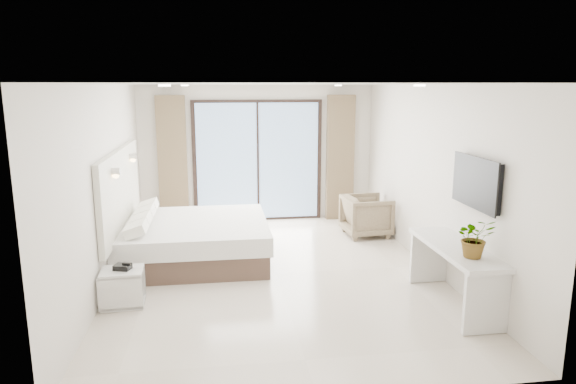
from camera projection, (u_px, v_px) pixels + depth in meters
The scene contains 8 objects.
ground at pixel (276, 273), 7.45m from camera, with size 6.20×6.20×0.00m, color beige.
room_shell at pixel (257, 158), 7.88m from camera, with size 4.62×6.22×2.72m.
bed at pixel (194, 240), 7.97m from camera, with size 2.22×2.11×0.76m.
nightstand at pixel (123, 288), 6.33m from camera, with size 0.52×0.44×0.46m.
phone at pixel (123, 267), 6.29m from camera, with size 0.19×0.15×0.06m, color black.
console_desk at pixel (455, 261), 6.27m from camera, with size 0.54×1.71×0.77m.
plant at pixel (475, 242), 5.78m from camera, with size 0.41×0.46×0.36m, color #33662D.
armchair at pixel (367, 214), 9.28m from camera, with size 0.78×0.73×0.81m, color #807053.
Camera 1 is at (-0.83, -7.01, 2.68)m, focal length 32.00 mm.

